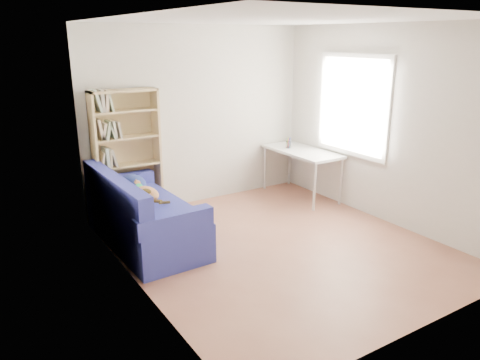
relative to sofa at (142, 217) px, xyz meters
The scene contains 6 objects.
ground 1.68m from the sofa, 35.62° to the right, with size 4.00×4.00×0.00m, color #945843.
room_shell 2.14m from the sofa, 32.75° to the right, with size 3.54×4.04×2.62m.
sofa is the anchor object (origin of this frame).
bookshelf 1.02m from the sofa, 79.48° to the left, with size 0.89×0.28×1.77m.
desk 2.80m from the sofa, ahead, with size 0.61×1.33×0.75m.
pen_cup 2.78m from the sofa, 12.35° to the left, with size 0.09×0.09×0.17m.
Camera 1 is at (-3.15, -4.13, 2.42)m, focal length 35.00 mm.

